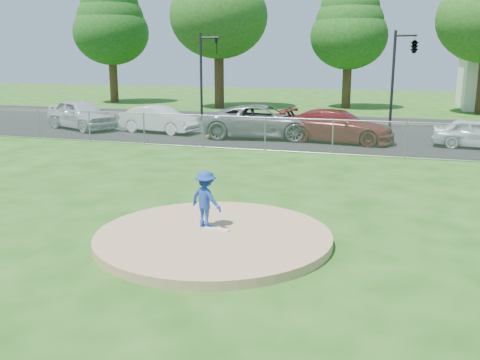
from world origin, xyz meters
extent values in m
plane|color=#1B4B10|center=(0.00, 10.00, 0.00)|extent=(120.00, 120.00, 0.00)
cylinder|color=tan|center=(0.00, 0.00, 0.10)|extent=(5.40, 5.40, 0.20)
cube|color=white|center=(0.00, 0.20, 0.22)|extent=(0.60, 0.15, 0.04)
cube|color=gray|center=(0.00, 12.00, 0.75)|extent=(40.00, 0.06, 1.50)
cube|color=black|center=(0.00, 16.50, 0.01)|extent=(50.00, 8.00, 0.01)
cube|color=black|center=(0.00, 24.00, 0.00)|extent=(60.00, 7.00, 0.01)
cylinder|color=#3C2816|center=(-22.00, 33.00, 2.10)|extent=(0.74, 0.74, 4.20)
ellipsoid|color=#134512|center=(-22.00, 33.00, 6.22)|extent=(6.72, 6.72, 5.71)
ellipsoid|color=#134512|center=(-22.00, 33.00, 7.39)|extent=(5.91, 5.91, 5.03)
ellipsoid|color=#134512|center=(-22.00, 33.00, 8.57)|extent=(5.11, 5.11, 4.34)
cylinder|color=#392615|center=(-11.00, 31.00, 2.45)|extent=(0.78, 0.78, 4.90)
ellipsoid|color=#1B4D14|center=(-11.00, 31.00, 7.25)|extent=(7.84, 7.84, 6.66)
cylinder|color=#3B2715|center=(-1.00, 34.00, 1.92)|extent=(0.72, 0.72, 3.85)
ellipsoid|color=#164A13|center=(-1.00, 34.00, 5.70)|extent=(6.16, 6.16, 5.24)
ellipsoid|color=#164A13|center=(-1.00, 34.00, 6.78)|extent=(5.42, 5.42, 4.61)
ellipsoid|color=#164A13|center=(-1.00, 34.00, 7.85)|extent=(4.68, 4.68, 3.98)
cylinder|color=black|center=(-9.00, 22.00, 2.80)|extent=(0.16, 0.16, 5.60)
cylinder|color=black|center=(-8.40, 22.00, 5.30)|extent=(1.20, 0.12, 0.12)
imported|color=black|center=(-7.92, 22.00, 4.80)|extent=(0.16, 0.20, 1.00)
cylinder|color=black|center=(3.00, 22.00, 2.80)|extent=(0.16, 0.16, 5.60)
cylinder|color=black|center=(3.60, 22.00, 5.30)|extent=(1.20, 0.12, 0.12)
imported|color=black|center=(4.08, 22.00, 4.80)|extent=(0.53, 2.48, 1.00)
imported|color=#1B3D98|center=(-0.33, 0.40, 0.87)|extent=(0.99, 0.79, 1.35)
cone|color=orange|center=(-5.92, 15.39, 0.36)|extent=(0.36, 0.36, 0.71)
imported|color=silver|center=(-14.05, 15.86, 0.87)|extent=(5.42, 3.95, 1.72)
imported|color=silver|center=(-9.10, 15.87, 0.74)|extent=(4.63, 2.24, 1.46)
imported|color=slate|center=(-3.10, 15.73, 0.86)|extent=(6.40, 3.59, 1.69)
imported|color=maroon|center=(0.76, 15.47, 0.80)|extent=(5.70, 2.85, 1.59)
imported|color=silver|center=(7.15, 15.64, 0.69)|extent=(4.13, 1.98, 1.36)
camera|label=1|loc=(4.09, -10.87, 4.13)|focal=40.00mm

